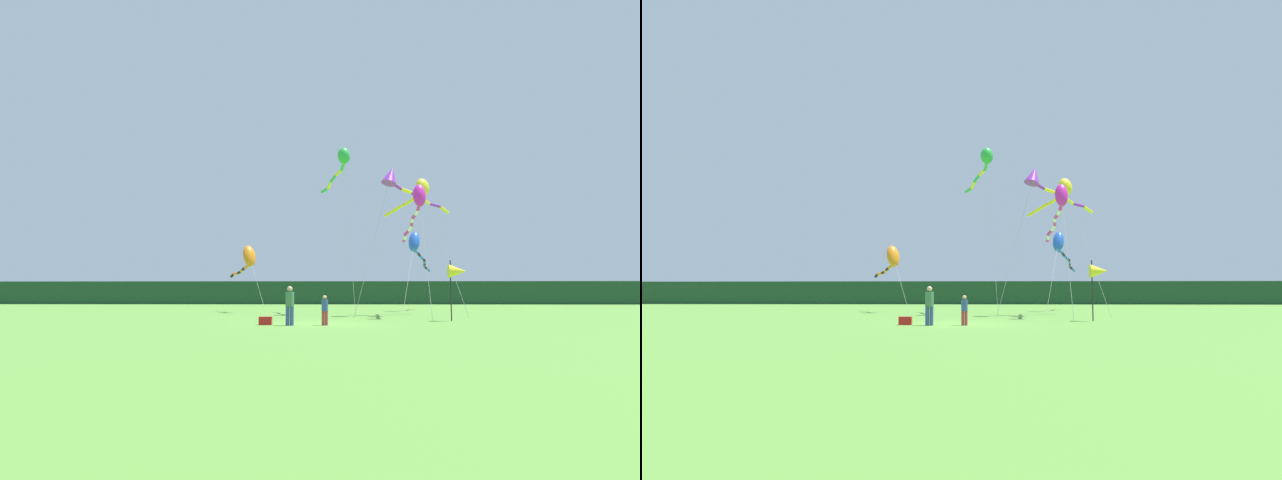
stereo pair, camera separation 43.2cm
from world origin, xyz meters
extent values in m
plane|color=#5B9338|center=(0.00, 0.00, 0.00)|extent=(120.00, 120.00, 0.00)
cube|color=#1E4228|center=(0.00, 45.00, 1.47)|extent=(108.00, 2.78, 2.94)
cylinder|color=#334C8C|center=(-1.18, -1.19, 0.40)|extent=(0.17, 0.17, 0.81)
cylinder|color=#334C8C|center=(-0.99, -1.19, 0.40)|extent=(0.17, 0.17, 0.81)
cylinder|color=#3F724C|center=(-1.08, -1.19, 1.13)|extent=(0.37, 0.37, 0.64)
sphere|color=tan|center=(-1.08, -1.19, 1.57)|extent=(0.24, 0.24, 0.24)
cylinder|color=#B23338|center=(0.35, -1.03, 0.31)|extent=(0.13, 0.13, 0.62)
cylinder|color=#B23338|center=(0.50, -1.03, 0.31)|extent=(0.13, 0.13, 0.62)
cylinder|color=#334C8C|center=(0.43, -1.03, 0.87)|extent=(0.28, 0.28, 0.49)
sphere|color=tan|center=(0.43, -1.03, 1.20)|extent=(0.18, 0.18, 0.18)
cube|color=red|center=(-2.18, -0.77, 0.18)|extent=(0.57, 0.31, 0.36)
cylinder|color=black|center=(6.71, 2.85, 1.52)|extent=(0.06, 0.06, 3.05)
cone|color=yellow|center=(7.06, 2.85, 2.50)|extent=(0.90, 0.70, 0.70)
cylinder|color=#B2B2B2|center=(-4.60, 12.78, 2.04)|extent=(1.61, 2.38, 4.10)
ellipsoid|color=orange|center=(-5.39, 13.96, 4.09)|extent=(1.47, 1.55, 1.79)
cylinder|color=orange|center=(-5.58, 14.15, 3.34)|extent=(0.56, 0.57, 0.36)
cylinder|color=black|center=(-5.89, 14.59, 3.20)|extent=(0.44, 0.61, 0.30)
cylinder|color=orange|center=(-6.12, 15.07, 3.08)|extent=(0.42, 0.62, 0.32)
cylinder|color=black|center=(-6.38, 15.55, 2.97)|extent=(0.48, 0.59, 0.28)
cylinder|color=orange|center=(-6.73, 15.95, 2.89)|extent=(0.56, 0.53, 0.27)
cylinder|color=black|center=(-7.07, 16.36, 2.77)|extent=(0.49, 0.62, 0.36)
cylinder|color=#B2B2B2|center=(7.34, 7.18, 3.99)|extent=(2.06, 2.50, 7.98)
ellipsoid|color=yellow|center=(6.32, 8.41, 7.97)|extent=(1.32, 1.32, 1.25)
cylinder|color=yellow|center=(6.13, 8.70, 7.46)|extent=(0.57, 0.72, 0.32)
cylinder|color=yellow|center=(5.75, 9.29, 7.30)|extent=(0.57, 0.75, 0.40)
cylinder|color=yellow|center=(5.37, 9.87, 7.12)|extent=(0.60, 0.71, 0.34)
cylinder|color=yellow|center=(4.94, 10.42, 6.94)|extent=(0.63, 0.71, 0.41)
cylinder|color=yellow|center=(4.47, 10.94, 6.71)|extent=(0.68, 0.67, 0.42)
cylinder|color=#B2B2B2|center=(5.66, 3.90, 3.44)|extent=(0.07, 3.08, 6.89)
ellipsoid|color=#E026B2|center=(5.64, 5.43, 6.88)|extent=(0.74, 0.93, 1.46)
cylinder|color=#E026B2|center=(5.64, 5.78, 6.26)|extent=(0.20, 0.74, 0.35)
cylinder|color=white|center=(5.63, 6.48, 6.10)|extent=(0.22, 0.74, 0.36)
cylinder|color=#E026B2|center=(5.59, 7.17, 5.97)|extent=(0.27, 0.74, 0.31)
cylinder|color=white|center=(5.57, 7.86, 5.85)|extent=(0.22, 0.73, 0.31)
cylinder|color=#E026B2|center=(5.63, 8.55, 5.72)|extent=(0.31, 0.76, 0.35)
cylinder|color=white|center=(5.64, 9.24, 5.53)|extent=(0.29, 0.78, 0.42)
cylinder|color=#E026B2|center=(5.51, 9.93, 5.30)|extent=(0.38, 0.78, 0.42)
cylinder|color=white|center=(5.46, 10.61, 5.09)|extent=(0.28, 0.76, 0.38)
cylinder|color=#E026B2|center=(5.51, 11.30, 4.95)|extent=(0.22, 0.72, 0.28)
cylinder|color=#B2B2B2|center=(1.79, 9.76, 5.29)|extent=(0.68, 1.66, 10.58)
ellipsoid|color=green|center=(1.46, 10.58, 10.58)|extent=(1.13, 1.15, 1.21)
cylinder|color=green|center=(1.39, 11.09, 9.99)|extent=(0.34, 1.09, 0.47)
cylinder|color=yellow|center=(1.14, 12.07, 9.79)|extent=(0.57, 1.05, 0.32)
cylinder|color=green|center=(0.76, 13.03, 9.60)|extent=(0.58, 1.08, 0.47)
cylinder|color=yellow|center=(0.46, 14.00, 9.32)|extent=(0.44, 1.10, 0.48)
cylinder|color=green|center=(0.10, 14.96, 9.12)|extent=(0.66, 1.02, 0.30)
cylinder|color=#B2B2B2|center=(6.24, 14.75, 2.69)|extent=(1.53, 4.42, 5.40)
ellipsoid|color=blue|center=(7.00, 16.95, 5.39)|extent=(1.28, 1.65, 1.92)
cylinder|color=blue|center=(7.17, 17.26, 4.64)|extent=(0.53, 0.74, 0.29)
cylinder|color=black|center=(7.47, 17.91, 4.50)|extent=(0.45, 0.78, 0.37)
cylinder|color=blue|center=(7.77, 18.55, 4.31)|extent=(0.55, 0.77, 0.41)
cylinder|color=black|center=(8.07, 19.19, 4.14)|extent=(0.47, 0.77, 0.32)
cylinder|color=blue|center=(8.26, 19.88, 4.00)|extent=(0.30, 0.77, 0.34)
cylinder|color=black|center=(8.37, 20.58, 3.87)|extent=(0.35, 0.77, 0.31)
cylinder|color=blue|center=(8.49, 21.28, 3.76)|extent=(0.28, 0.76, 0.31)
cylinder|color=black|center=(8.69, 21.95, 3.62)|extent=(0.52, 0.76, 0.35)
cylinder|color=blue|center=(9.01, 22.59, 3.46)|extent=(0.53, 0.77, 0.37)
cylinder|color=#B2B2B2|center=(3.19, 7.88, 4.41)|extent=(2.45, 1.98, 8.82)
cone|color=purple|center=(4.40, 8.86, 8.82)|extent=(1.62, 1.58, 1.37)
cylinder|color=purple|center=(4.76, 9.19, 8.23)|extent=(0.90, 0.84, 0.49)
cylinder|color=yellow|center=(5.48, 9.84, 8.03)|extent=(0.87, 0.81, 0.31)
cylinder|color=purple|center=(6.20, 10.49, 7.86)|extent=(0.89, 0.83, 0.42)
cylinder|color=yellow|center=(6.91, 11.15, 7.59)|extent=(0.88, 0.86, 0.49)
cylinder|color=purple|center=(7.67, 11.75, 7.39)|extent=(0.94, 0.70, 0.31)
cylinder|color=yellow|center=(8.42, 12.35, 7.17)|extent=(0.88, 0.87, 0.52)
camera|label=1|loc=(0.93, -24.00, 1.37)|focal=29.55mm
camera|label=2|loc=(1.36, -23.98, 1.37)|focal=29.55mm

